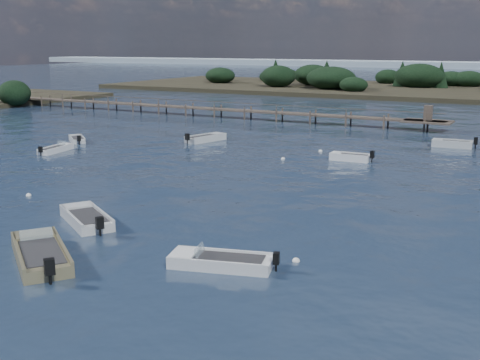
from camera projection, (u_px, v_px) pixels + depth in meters
The scene contains 15 objects.
ground at pixel (415, 117), 75.50m from camera, with size 400.00×400.00×0.00m, color #172336.
dinghy_extra_a at pixel (206, 139), 56.62m from camera, with size 2.43×4.60×1.24m.
tender_far_white at pixel (350, 159), 47.15m from camera, with size 3.44×1.34×1.17m.
dinghy_mid_white_a at pixel (221, 263), 24.63m from camera, with size 4.59×2.67×1.06m.
dinghy_mid_grey at pixel (86, 220), 30.62m from camera, with size 4.56×3.68×1.19m.
dinghy_near_olive at pixel (41, 256), 25.33m from camera, with size 5.32×4.61×1.36m.
tender_far_grey at pixel (77, 140), 56.30m from camera, with size 3.01×2.77×1.05m.
dinghy_extra_b at pixel (56, 150), 51.04m from camera, with size 1.67×4.05×1.03m.
tender_far_grey_b at pixel (452, 145), 53.31m from camera, with size 3.82×1.54×1.30m.
buoy_b at pixel (296, 261), 25.26m from camera, with size 0.32×0.32×0.32m, color white.
buoy_c at pixel (29, 196), 36.22m from camera, with size 0.32×0.32×0.32m, color white.
buoy_e at pixel (320, 151), 51.31m from camera, with size 0.32×0.32×0.32m, color white.
buoy_extra_a at pixel (283, 159), 47.83m from camera, with size 0.32×0.32×0.32m, color white.
jetty at pixel (218, 109), 75.28m from camera, with size 64.50×3.20×3.40m.
distant_haze at pixel (298, 65), 263.11m from camera, with size 280.00×20.00×2.40m, color #92A5B4.
Camera 1 is at (17.15, -16.65, 8.90)m, focal length 45.00 mm.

